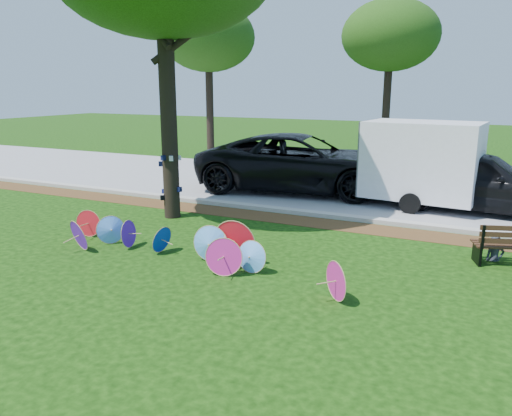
{
  "coord_description": "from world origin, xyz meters",
  "views": [
    {
      "loc": [
        5.17,
        -7.84,
        3.57
      ],
      "look_at": [
        0.5,
        2.0,
        0.9
      ],
      "focal_mm": 35.0,
      "sensor_mm": 36.0,
      "label": 1
    }
  ],
  "objects_px": {
    "dark_pickup": "(478,181)",
    "cargo_trailer": "(422,160)",
    "black_van": "(301,163)",
    "person_left": "(497,236)",
    "parasol_pile": "(192,243)"
  },
  "relations": [
    {
      "from": "dark_pickup",
      "to": "cargo_trailer",
      "type": "xyz_separation_m",
      "value": [
        -1.57,
        -0.17,
        0.54
      ]
    },
    {
      "from": "black_van",
      "to": "cargo_trailer",
      "type": "relative_size",
      "value": 2.2
    },
    {
      "from": "black_van",
      "to": "person_left",
      "type": "bearing_deg",
      "value": -136.8
    },
    {
      "from": "cargo_trailer",
      "to": "person_left",
      "type": "xyz_separation_m",
      "value": [
        2.13,
        -4.35,
        -0.89
      ]
    },
    {
      "from": "dark_pickup",
      "to": "person_left",
      "type": "xyz_separation_m",
      "value": [
        0.56,
        -4.52,
        -0.36
      ]
    },
    {
      "from": "cargo_trailer",
      "to": "parasol_pile",
      "type": "bearing_deg",
      "value": -111.17
    },
    {
      "from": "person_left",
      "to": "parasol_pile",
      "type": "bearing_deg",
      "value": -178.77
    },
    {
      "from": "black_van",
      "to": "cargo_trailer",
      "type": "xyz_separation_m",
      "value": [
        4.07,
        -0.64,
        0.44
      ]
    },
    {
      "from": "person_left",
      "to": "black_van",
      "type": "bearing_deg",
      "value": 117.34
    },
    {
      "from": "dark_pickup",
      "to": "cargo_trailer",
      "type": "bearing_deg",
      "value": 101.91
    },
    {
      "from": "parasol_pile",
      "to": "dark_pickup",
      "type": "distance_m",
      "value": 8.9
    },
    {
      "from": "dark_pickup",
      "to": "person_left",
      "type": "distance_m",
      "value": 4.57
    },
    {
      "from": "parasol_pile",
      "to": "black_van",
      "type": "distance_m",
      "value": 7.72
    },
    {
      "from": "parasol_pile",
      "to": "black_van",
      "type": "relative_size",
      "value": 1.01
    },
    {
      "from": "dark_pickup",
      "to": "parasol_pile",
      "type": "bearing_deg",
      "value": 150.03
    }
  ]
}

